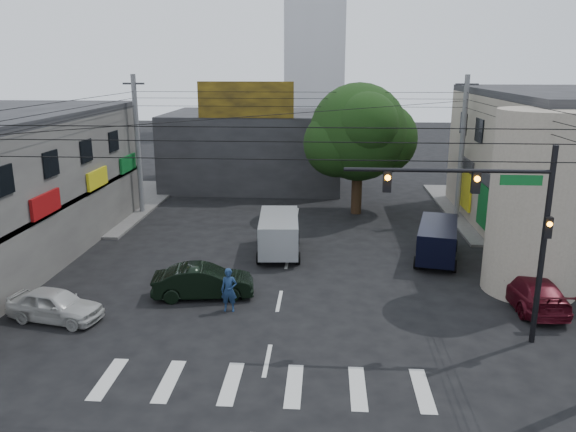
# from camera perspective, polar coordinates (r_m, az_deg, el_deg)

# --- Properties ---
(ground) EXTENTS (160.00, 160.00, 0.00)m
(ground) POSITION_cam_1_polar(r_m,az_deg,el_deg) (22.46, -1.32, -10.69)
(ground) COLOR black
(ground) RESTS_ON ground
(sidewalk_far_left) EXTENTS (16.00, 16.00, 0.15)m
(sidewalk_far_left) POSITION_cam_1_polar(r_m,az_deg,el_deg) (44.08, -23.05, 1.19)
(sidewalk_far_left) COLOR #514F4C
(sidewalk_far_left) RESTS_ON ground
(sidewalk_far_right) EXTENTS (16.00, 16.00, 0.15)m
(sidewalk_far_right) POSITION_cam_1_polar(r_m,az_deg,el_deg) (42.53, 26.03, 0.38)
(sidewalk_far_right) COLOR #514F4C
(sidewalk_far_right) RESTS_ON ground
(corner_column) EXTENTS (4.00, 4.00, 8.00)m
(corner_column) POSITION_cam_1_polar(r_m,az_deg,el_deg) (26.44, 23.96, 1.18)
(corner_column) COLOR gray
(corner_column) RESTS_ON ground
(building_far) EXTENTS (14.00, 10.00, 6.00)m
(building_far) POSITION_cam_1_polar(r_m,az_deg,el_deg) (47.00, -3.38, 6.82)
(building_far) COLOR #232326
(building_far) RESTS_ON ground
(billboard) EXTENTS (7.00, 0.30, 2.60)m
(billboard) POSITION_cam_1_polar(r_m,az_deg,el_deg) (41.72, -4.32, 11.69)
(billboard) COLOR olive
(billboard) RESTS_ON building_far
(street_tree) EXTENTS (6.40, 6.40, 8.70)m
(street_tree) POSITION_cam_1_polar(r_m,az_deg,el_deg) (37.44, 7.18, 8.42)
(street_tree) COLOR black
(street_tree) RESTS_ON ground
(traffic_gantry) EXTENTS (7.10, 0.35, 7.20)m
(traffic_gantry) POSITION_cam_1_polar(r_m,az_deg,el_deg) (20.64, 20.51, 0.27)
(traffic_gantry) COLOR black
(traffic_gantry) RESTS_ON ground
(utility_pole_far_left) EXTENTS (0.32, 0.32, 9.20)m
(utility_pole_far_left) POSITION_cam_1_polar(r_m,az_deg,el_deg) (38.54, -15.01, 6.90)
(utility_pole_far_left) COLOR #59595B
(utility_pole_far_left) RESTS_ON ground
(utility_pole_far_right) EXTENTS (0.32, 0.32, 9.20)m
(utility_pole_far_right) POSITION_cam_1_polar(r_m,az_deg,el_deg) (37.51, 17.24, 6.53)
(utility_pole_far_right) COLOR #59595B
(utility_pole_far_right) RESTS_ON ground
(dark_sedan) EXTENTS (2.79, 4.77, 1.43)m
(dark_sedan) POSITION_cam_1_polar(r_m,az_deg,el_deg) (24.69, -8.61, -6.59)
(dark_sedan) COLOR black
(dark_sedan) RESTS_ON ground
(white_compact) EXTENTS (3.07, 4.42, 1.30)m
(white_compact) POSITION_cam_1_polar(r_m,az_deg,el_deg) (24.14, -22.59, -8.33)
(white_compact) COLOR #B3B3AF
(white_compact) RESTS_ON ground
(maroon_sedan) EXTENTS (2.45, 4.90, 1.36)m
(maroon_sedan) POSITION_cam_1_polar(r_m,az_deg,el_deg) (25.67, 23.40, -6.95)
(maroon_sedan) COLOR #420913
(maroon_sedan) RESTS_ON ground
(silver_minivan) EXTENTS (5.03, 2.63, 2.05)m
(silver_minivan) POSITION_cam_1_polar(r_m,az_deg,el_deg) (29.77, -0.94, -1.97)
(silver_minivan) COLOR #9EA2A5
(silver_minivan) RESTS_ON ground
(navy_van) EXTENTS (5.58, 3.90, 1.92)m
(navy_van) POSITION_cam_1_polar(r_m,az_deg,el_deg) (29.85, 14.93, -2.58)
(navy_van) COLOR black
(navy_van) RESTS_ON ground
(traffic_officer) EXTENTS (0.68, 0.46, 1.83)m
(traffic_officer) POSITION_cam_1_polar(r_m,az_deg,el_deg) (23.15, -6.01, -7.49)
(traffic_officer) COLOR #152A4C
(traffic_officer) RESTS_ON ground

